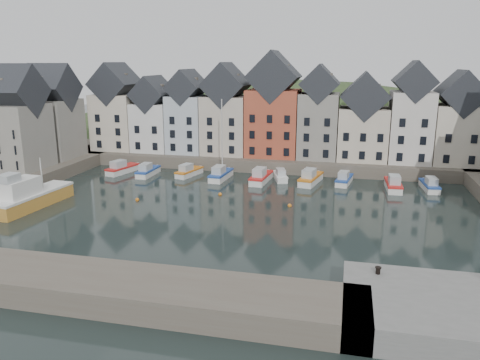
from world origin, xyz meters
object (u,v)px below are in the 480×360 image
(boat_d, at_px, (221,174))
(mooring_bollard, at_px, (378,270))
(large_vessel, at_px, (29,197))
(boat_a, at_px, (122,169))

(boat_d, bearing_deg, mooring_bollard, -52.71)
(boat_d, distance_m, large_vessel, 27.66)
(boat_d, height_order, large_vessel, boat_d)
(boat_d, distance_m, mooring_bollard, 40.15)
(boat_d, relative_size, mooring_bollard, 22.51)
(large_vessel, distance_m, mooring_bollard, 43.65)
(boat_a, bearing_deg, large_vessel, -83.13)
(boat_a, distance_m, large_vessel, 20.20)
(boat_d, relative_size, large_vessel, 1.03)
(boat_d, bearing_deg, large_vessel, -130.48)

